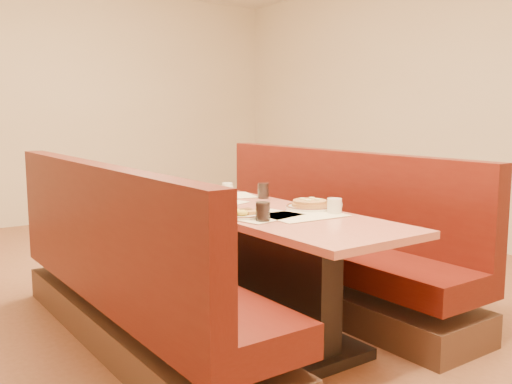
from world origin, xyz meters
TOP-DOWN VIEW (x-y plane):
  - ground at (0.00, 0.00)m, footprint 8.00×8.00m
  - room_envelope at (0.00, 0.00)m, footprint 6.04×8.04m
  - diner_table at (0.00, 0.00)m, footprint 0.70×2.50m
  - booth_left at (-0.73, 0.00)m, footprint 0.55×2.50m
  - booth_right at (0.73, 0.00)m, footprint 0.55×2.50m
  - placemat_near_left at (-0.12, -0.44)m, footprint 0.45×0.37m
  - placemat_near_right at (0.08, -0.55)m, footprint 0.45×0.35m
  - placemat_far_left at (-0.12, 0.09)m, footprint 0.45×0.39m
  - placemat_far_right at (0.12, 0.31)m, footprint 0.43×0.37m
  - pancake_plate at (0.25, -0.41)m, footprint 0.29×0.29m
  - eggs_plate at (-0.23, -0.38)m, footprint 0.27×0.27m
  - extra_plate_mid at (0.07, 0.52)m, footprint 0.19×0.19m
  - extra_plate_far at (-0.15, 0.67)m, footprint 0.25×0.25m
  - coffee_mug_a at (0.26, -0.61)m, footprint 0.12×0.08m
  - coffee_mug_b at (-0.28, -0.10)m, footprint 0.10×0.07m
  - coffee_mug_c at (0.19, 0.40)m, footprint 0.10×0.07m
  - coffee_mug_d at (-0.09, 1.01)m, footprint 0.13×0.09m
  - soda_tumbler_near at (-0.21, -0.56)m, footprint 0.08×0.08m
  - soda_tumbler_mid at (0.28, 0.10)m, footprint 0.07×0.07m

SIDE VIEW (x-z plane):
  - ground at x=0.00m, z-range 0.00..0.00m
  - booth_left at x=-0.73m, z-range -0.16..0.89m
  - booth_right at x=0.73m, z-range -0.16..0.89m
  - diner_table at x=0.00m, z-range 0.00..0.75m
  - placemat_near_left at x=-0.12m, z-range 0.75..0.76m
  - placemat_near_right at x=0.08m, z-range 0.75..0.76m
  - placemat_far_left at x=-0.12m, z-range 0.75..0.76m
  - placemat_far_right at x=0.12m, z-range 0.75..0.76m
  - extra_plate_mid at x=0.07m, z-range 0.74..0.78m
  - eggs_plate at x=-0.23m, z-range 0.74..0.79m
  - extra_plate_far at x=-0.15m, z-range 0.74..0.79m
  - pancake_plate at x=0.25m, z-range 0.74..0.80m
  - coffee_mug_b at x=-0.28m, z-range 0.75..0.83m
  - coffee_mug_c at x=0.19m, z-range 0.75..0.83m
  - coffee_mug_a at x=0.26m, z-range 0.75..0.84m
  - soda_tumbler_mid at x=0.28m, z-range 0.75..0.85m
  - soda_tumbler_near at x=-0.21m, z-range 0.75..0.85m
  - coffee_mug_d at x=-0.09m, z-range 0.75..0.85m
  - room_envelope at x=0.00m, z-range 0.52..3.34m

